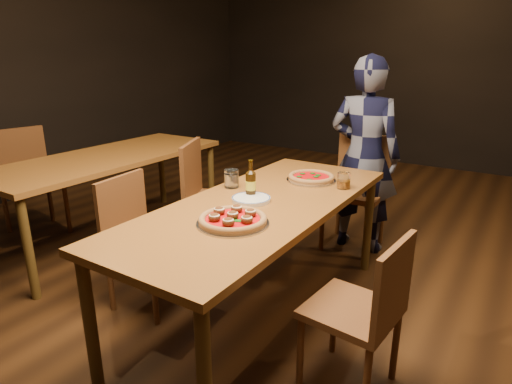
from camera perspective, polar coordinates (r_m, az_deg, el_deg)
The scene contains 15 objects.
ground at distance 2.77m, azimuth 0.58°, elevation -16.09°, with size 9.00×9.00×0.00m, color black.
table_main at distance 2.46m, azimuth 0.63°, elevation -2.85°, with size 0.80×2.00×0.75m.
table_left at distance 3.79m, azimuth -19.15°, elevation 3.59°, with size 0.80×2.00×0.75m.
chair_main_nw at distance 2.77m, azimuth -14.19°, elevation -6.37°, with size 0.41×0.41×0.87m, color #563116, non-canonical shape.
chair_main_sw at distance 3.30m, azimuth -4.96°, elevation -0.99°, with size 0.45×0.45×0.97m, color #563116, non-canonical shape.
chair_main_e at distance 2.11m, azimuth 12.63°, elevation -14.95°, with size 0.39×0.39×0.84m, color #563116, non-canonical shape.
chair_end at distance 3.57m, azimuth 13.04°, elevation 0.05°, with size 0.45×0.45×0.97m, color #563116, non-canonical shape.
chair_nbr_left at distance 4.26m, azimuth -27.73°, elevation 1.31°, with size 0.45×0.45×0.97m, color #563116, non-canonical shape.
pizza_meatball at distance 2.11m, azimuth -3.12°, elevation -3.63°, with size 0.36×0.36×0.07m.
pizza_margherita at distance 2.86m, azimuth 7.37°, elevation 1.93°, with size 0.33×0.33×0.04m.
plate_stack at distance 2.44m, azimuth -0.65°, elevation -0.95°, with size 0.22×0.22×0.02m, color white.
beer_bottle at distance 2.49m, azimuth -0.71°, elevation 1.05°, with size 0.06×0.06×0.22m.
water_glass at distance 2.68m, azimuth -3.29°, elevation 1.80°, with size 0.09×0.09×0.11m, color white.
amber_glass at distance 2.71m, azimuth 11.62°, elevation 1.50°, with size 0.08×0.08×0.10m, color #A75A12.
diner at distance 3.51m, azimuth 14.21°, elevation 4.68°, with size 0.57×0.37×1.56m, color black.
Camera 1 is at (1.22, -1.95, 1.55)m, focal length 30.00 mm.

